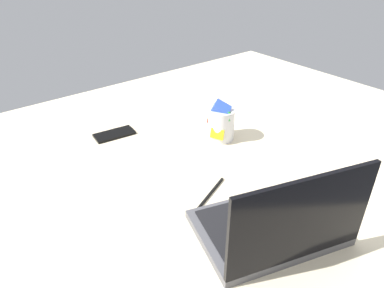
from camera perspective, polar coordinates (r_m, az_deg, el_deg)
bed_mattress at (r=128.48cm, az=4.12°, el=-2.71°), size 180.00×140.00×18.00cm
laptop at (r=84.82cm, az=13.25°, el=-12.58°), size 38.29×31.65×23.00cm
snack_cup at (r=121.55cm, az=4.62°, el=3.39°), size 9.93×9.56×14.83cm
cell_phone at (r=128.86cm, az=-12.44°, el=1.57°), size 14.69×8.37×0.80cm
charger_cable at (r=97.55cm, az=2.83°, el=-8.19°), size 15.91×7.12×0.60cm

